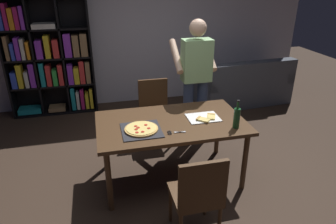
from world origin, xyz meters
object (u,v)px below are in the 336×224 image
object	(u,v)px
dining_table	(171,127)
pepperoni_pizza_on_tray	(141,129)
chair_near_camera	(198,194)
wine_bottle	(237,117)
chair_far_side	(155,107)
bookshelf	(50,60)
kitchen_scissors	(173,132)
couch	(243,87)
person_serving_pizza	(196,77)

from	to	relation	value
dining_table	pepperoni_pizza_on_tray	xyz separation A→B (m)	(-0.36, -0.14, 0.09)
chair_near_camera	wine_bottle	world-z (taller)	wine_bottle
chair_far_side	bookshelf	world-z (taller)	bookshelf
kitchen_scissors	bookshelf	bearing A→B (deg)	118.84
dining_table	kitchen_scissors	distance (m)	0.28
pepperoni_pizza_on_tray	wine_bottle	size ratio (longest dim) A/B	1.31
couch	kitchen_scissors	size ratio (longest dim) A/B	9.00
chair_far_side	person_serving_pizza	distance (m)	0.75
chair_near_camera	pepperoni_pizza_on_tray	bearing A→B (deg)	113.47
wine_bottle	person_serving_pizza	bearing A→B (deg)	96.24
wine_bottle	couch	bearing A→B (deg)	61.05
bookshelf	couch	bearing A→B (deg)	-6.46
pepperoni_pizza_on_tray	wine_bottle	bearing A→B (deg)	-9.47
person_serving_pizza	dining_table	bearing A→B (deg)	-125.27
bookshelf	wine_bottle	bearing A→B (deg)	-51.40
couch	kitchen_scissors	bearing A→B (deg)	-130.89
kitchen_scissors	wine_bottle	bearing A→B (deg)	-3.16
dining_table	person_serving_pizza	xyz separation A→B (m)	(0.52, 0.74, 0.32)
chair_near_camera	bookshelf	xyz separation A→B (m)	(-1.50, 3.33, 0.42)
dining_table	chair_near_camera	world-z (taller)	chair_near_camera
couch	wine_bottle	world-z (taller)	wine_bottle
dining_table	kitchen_scissors	bearing A→B (deg)	-99.68
chair_far_side	couch	xyz separation A→B (m)	(1.90, 1.03, -0.21)
chair_near_camera	couch	size ratio (longest dim) A/B	0.51
person_serving_pizza	pepperoni_pizza_on_tray	distance (m)	1.27
chair_near_camera	person_serving_pizza	distance (m)	1.85
couch	person_serving_pizza	size ratio (longest dim) A/B	1.01
pepperoni_pizza_on_tray	kitchen_scissors	bearing A→B (deg)	-22.32
pepperoni_pizza_on_tray	dining_table	bearing A→B (deg)	20.92
chair_far_side	bookshelf	distance (m)	2.10
chair_near_camera	wine_bottle	bearing A→B (deg)	45.89
chair_far_side	pepperoni_pizza_on_tray	bearing A→B (deg)	-108.06
person_serving_pizza	wine_bottle	size ratio (longest dim) A/B	5.54
wine_bottle	kitchen_scissors	xyz separation A→B (m)	(-0.68, 0.04, -0.11)
dining_table	wine_bottle	world-z (taller)	wine_bottle
chair_near_camera	pepperoni_pizza_on_tray	xyz separation A→B (m)	(-0.36, 0.82, 0.25)
chair_far_side	kitchen_scissors	distance (m)	1.25
chair_near_camera	wine_bottle	distance (m)	0.98
dining_table	couch	distance (m)	2.78
bookshelf	person_serving_pizza	bearing A→B (deg)	-38.89
dining_table	chair_near_camera	xyz separation A→B (m)	(-0.00, -0.96, -0.17)
chair_far_side	person_serving_pizza	world-z (taller)	person_serving_pizza
couch	dining_table	bearing A→B (deg)	-133.79
bookshelf	chair_far_side	bearing A→B (deg)	-43.29
bookshelf	person_serving_pizza	xyz separation A→B (m)	(2.02, -1.63, 0.06)
chair_far_side	person_serving_pizza	bearing A→B (deg)	-22.78
chair_near_camera	chair_far_side	bearing A→B (deg)	90.00
bookshelf	pepperoni_pizza_on_tray	size ratio (longest dim) A/B	4.71
chair_near_camera	person_serving_pizza	bearing A→B (deg)	72.89
chair_far_side	person_serving_pizza	size ratio (longest dim) A/B	0.51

